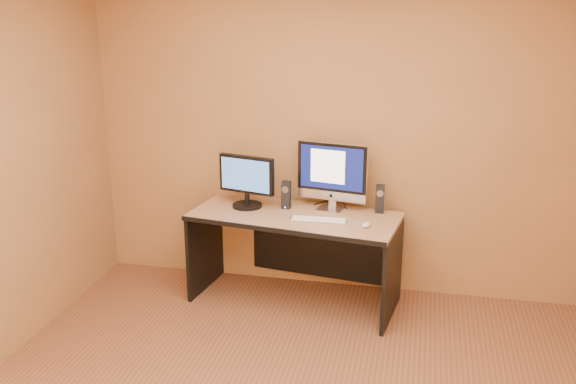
% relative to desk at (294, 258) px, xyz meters
% --- Properties ---
extents(walls, '(4.00, 4.00, 2.60)m').
position_rel_desk_xyz_m(walls, '(0.26, -1.61, 0.93)').
color(walls, olive).
rests_on(walls, ground).
extents(desk, '(1.68, 0.91, 0.74)m').
position_rel_desk_xyz_m(desk, '(0.00, 0.00, 0.00)').
color(desk, tan).
rests_on(desk, ground).
extents(imac, '(0.60, 0.31, 0.55)m').
position_rel_desk_xyz_m(imac, '(0.25, 0.17, 0.64)').
color(imac, silver).
rests_on(imac, desk).
extents(second_monitor, '(0.52, 0.34, 0.42)m').
position_rel_desk_xyz_m(second_monitor, '(-0.41, 0.10, 0.58)').
color(second_monitor, black).
rests_on(second_monitor, desk).
extents(speaker_left, '(0.07, 0.07, 0.22)m').
position_rel_desk_xyz_m(speaker_left, '(-0.10, 0.14, 0.48)').
color(speaker_left, black).
rests_on(speaker_left, desk).
extents(speaker_right, '(0.07, 0.08, 0.22)m').
position_rel_desk_xyz_m(speaker_right, '(0.64, 0.19, 0.48)').
color(speaker_right, black).
rests_on(speaker_right, desk).
extents(keyboard, '(0.43, 0.13, 0.02)m').
position_rel_desk_xyz_m(keyboard, '(0.21, -0.11, 0.38)').
color(keyboard, silver).
rests_on(keyboard, desk).
extents(mouse, '(0.08, 0.11, 0.04)m').
position_rel_desk_xyz_m(mouse, '(0.57, -0.16, 0.39)').
color(mouse, silver).
rests_on(mouse, desk).
extents(cable_a, '(0.07, 0.21, 0.01)m').
position_rel_desk_xyz_m(cable_a, '(0.35, 0.31, 0.37)').
color(cable_a, black).
rests_on(cable_a, desk).
extents(cable_b, '(0.11, 0.15, 0.01)m').
position_rel_desk_xyz_m(cable_b, '(0.16, 0.33, 0.37)').
color(cable_b, black).
rests_on(cable_b, desk).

